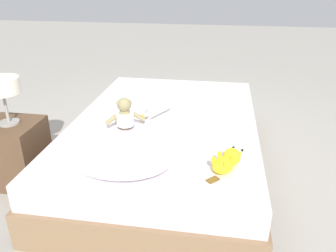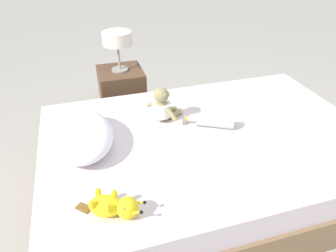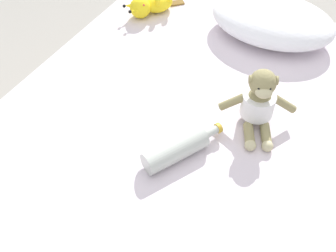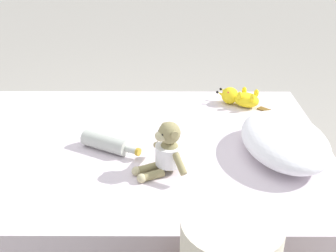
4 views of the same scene
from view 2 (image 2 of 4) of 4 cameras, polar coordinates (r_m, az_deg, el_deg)
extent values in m
plane|color=#9E998E|center=(2.18, 6.67, -10.45)|extent=(16.00, 16.00, 0.00)
cube|color=#846647|center=(2.10, 6.89, -8.07)|extent=(1.38, 2.07, 0.24)
cube|color=silver|center=(1.97, 7.28, -3.57)|extent=(1.34, 2.01, 0.17)
ellipsoid|color=white|center=(1.84, -16.19, -1.49)|extent=(0.59, 0.43, 0.16)
ellipsoid|color=#8E8456|center=(2.01, -1.22, 2.95)|extent=(0.14, 0.14, 0.15)
cylinder|color=white|center=(2.01, -1.22, 3.07)|extent=(0.16, 0.16, 0.09)
sphere|color=#8E8456|center=(1.96, -1.26, 5.76)|extent=(0.10, 0.10, 0.10)
ellipsoid|color=#C1B789|center=(1.98, -0.38, 5.95)|extent=(0.08, 0.07, 0.04)
sphere|color=black|center=(1.99, -0.79, 6.50)|extent=(0.01, 0.01, 0.01)
sphere|color=black|center=(1.96, -0.07, 6.16)|extent=(0.01, 0.01, 0.01)
cylinder|color=#8E8456|center=(1.98, -2.16, 6.51)|extent=(0.02, 0.03, 0.03)
cylinder|color=#8E8456|center=(1.92, -0.34, 5.62)|extent=(0.02, 0.03, 0.03)
cylinder|color=#8E8456|center=(2.07, -3.02, 4.16)|extent=(0.10, 0.07, 0.08)
cylinder|color=#8E8456|center=(1.94, 0.68, 2.17)|extent=(0.10, 0.07, 0.08)
cylinder|color=#8E8456|center=(2.11, 0.15, 2.80)|extent=(0.08, 0.11, 0.04)
cylinder|color=#8E8456|center=(2.08, 1.30, 2.19)|extent=(0.08, 0.11, 0.04)
sphere|color=#C1B789|center=(2.14, 1.13, 3.27)|extent=(0.04, 0.04, 0.04)
sphere|color=#C1B789|center=(2.11, 2.27, 2.67)|extent=(0.04, 0.04, 0.04)
ellipsoid|color=yellow|center=(1.44, -11.49, -14.28)|extent=(0.17, 0.18, 0.08)
sphere|color=yellow|center=(1.40, -7.50, -14.81)|extent=(0.10, 0.10, 0.10)
cone|color=yellow|center=(1.40, -5.48, -14.00)|extent=(0.06, 0.07, 0.05)
sphere|color=black|center=(1.39, -4.36, -13.96)|extent=(0.02, 0.02, 0.02)
cone|color=yellow|center=(1.37, -6.13, -15.68)|extent=(0.06, 0.07, 0.05)
sphere|color=black|center=(1.36, -4.97, -15.66)|extent=(0.02, 0.02, 0.02)
sphere|color=red|center=(1.40, -7.21, -13.17)|extent=(0.02, 0.02, 0.02)
sphere|color=red|center=(1.36, -7.97, -14.94)|extent=(0.02, 0.02, 0.02)
ellipsoid|color=yellow|center=(1.43, -9.91, -12.27)|extent=(0.04, 0.04, 0.05)
ellipsoid|color=yellow|center=(1.38, -11.10, -14.69)|extent=(0.04, 0.04, 0.05)
ellipsoid|color=yellow|center=(1.45, -12.81, -11.86)|extent=(0.04, 0.04, 0.05)
ellipsoid|color=yellow|center=(1.40, -13.99, -13.98)|extent=(0.04, 0.04, 0.05)
cube|color=brown|center=(1.50, -15.36, -14.45)|extent=(0.08, 0.08, 0.01)
cylinder|color=#B7BCB2|center=(1.98, 8.74, 0.88)|extent=(0.18, 0.24, 0.08)
cylinder|color=#B7BCB2|center=(1.99, 4.51, 1.33)|extent=(0.06, 0.07, 0.03)
cylinder|color=gold|center=(1.99, 3.44, 1.44)|extent=(0.04, 0.03, 0.04)
cube|color=brown|center=(2.79, -8.49, 5.81)|extent=(0.38, 0.38, 0.46)
cylinder|color=gray|center=(2.69, -8.91, 10.32)|extent=(0.14, 0.14, 0.02)
cylinder|color=gray|center=(2.65, -9.12, 12.55)|extent=(0.02, 0.02, 0.21)
cylinder|color=beige|center=(2.60, -9.43, 15.77)|extent=(0.24, 0.24, 0.10)
camera|label=1|loc=(1.92, -75.50, 6.65)|focal=36.11mm
camera|label=3|loc=(2.44, 26.29, 31.95)|focal=43.80mm
camera|label=4|loc=(3.23, -10.04, 31.16)|focal=43.71mm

